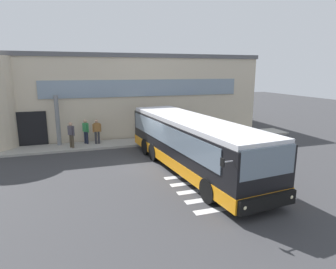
{
  "coord_description": "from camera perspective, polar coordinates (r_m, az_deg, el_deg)",
  "views": [
    {
      "loc": [
        -4.08,
        -14.77,
        5.05
      ],
      "look_at": [
        0.88,
        0.38,
        1.5
      ],
      "focal_mm": 30.84,
      "sensor_mm": 36.0,
      "label": 1
    }
  ],
  "objects": [
    {
      "name": "passenger_near_column",
      "position": [
        19.56,
        -18.6,
        0.17
      ],
      "size": [
        0.42,
        0.46,
        1.68
      ],
      "color": "#4C4233",
      "rests_on": "boarding_curb"
    },
    {
      "name": "terminal_building",
      "position": [
        26.67,
        -10.89,
        8.17
      ],
      "size": [
        22.4,
        13.8,
        6.25
      ],
      "color": "beige",
      "rests_on": "ground"
    },
    {
      "name": "passenger_at_curb_edge",
      "position": [
        20.16,
        -13.87,
        0.82
      ],
      "size": [
        0.58,
        0.27,
        1.68
      ],
      "color": "#2D2D33",
      "rests_on": "boarding_curb"
    },
    {
      "name": "entry_support_column",
      "position": [
        20.46,
        -20.97,
        2.61
      ],
      "size": [
        0.28,
        0.28,
        3.33
      ],
      "primitive_type": "cylinder",
      "color": "slate",
      "rests_on": "boarding_curb"
    },
    {
      "name": "bus_main_foreground",
      "position": [
        14.74,
        4.65,
        -2.09
      ],
      "size": [
        3.67,
        11.31,
        2.7
      ],
      "color": "black",
      "rests_on": "ground"
    },
    {
      "name": "ground_plane",
      "position": [
        16.14,
        -2.58,
        -5.73
      ],
      "size": [
        80.0,
        90.0,
        0.02
      ],
      "primitive_type": "cube",
      "color": "#353538",
      "rests_on": "ground"
    },
    {
      "name": "bay_paint_stripes",
      "position": [
        13.2,
        11.04,
        -10.16
      ],
      "size": [
        4.4,
        3.96,
        0.01
      ],
      "color": "silver",
      "rests_on": "ground"
    },
    {
      "name": "boarding_curb",
      "position": [
        20.6,
        -6.18,
        -1.5
      ],
      "size": [
        24.6,
        2.0,
        0.15
      ],
      "primitive_type": "cube",
      "color": "#9E9B93",
      "rests_on": "ground"
    },
    {
      "name": "passenger_by_doorway",
      "position": [
        20.34,
        -15.95,
        0.8
      ],
      "size": [
        0.41,
        0.48,
        1.68
      ],
      "color": "#1E2338",
      "rests_on": "boarding_curb"
    }
  ]
}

